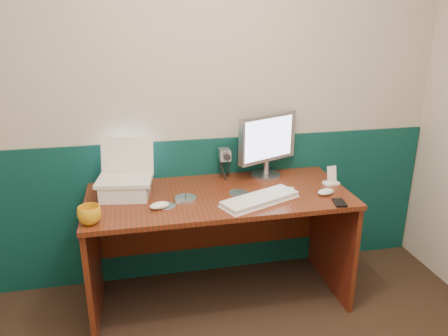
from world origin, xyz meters
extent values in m
cube|color=#B8AE9C|center=(0.00, 1.75, 1.25)|extent=(3.50, 0.04, 2.50)
cube|color=#07342B|center=(0.00, 1.74, 0.50)|extent=(3.48, 0.02, 1.00)
cube|color=#3E200B|center=(0.16, 1.38, 0.38)|extent=(1.60, 0.70, 0.75)
cube|color=silver|center=(-0.40, 1.46, 0.80)|extent=(0.31, 0.27, 0.10)
cube|color=white|center=(0.37, 1.21, 0.76)|extent=(0.50, 0.33, 0.03)
ellipsoid|color=silver|center=(0.79, 1.23, 0.77)|extent=(0.13, 0.09, 0.04)
ellipsoid|color=white|center=(-0.21, 1.24, 0.77)|extent=(0.13, 0.10, 0.04)
imported|color=gold|center=(-0.58, 1.13, 0.80)|extent=(0.14, 0.14, 0.10)
cylinder|color=silver|center=(-0.06, 1.31, 0.76)|extent=(0.13, 0.13, 0.03)
cylinder|color=silver|center=(-0.18, 1.27, 0.75)|extent=(0.11, 0.11, 0.00)
cylinder|color=silver|center=(0.28, 1.37, 0.75)|extent=(0.12, 0.12, 0.00)
cylinder|color=black|center=(0.52, 1.28, 0.75)|extent=(0.14, 0.01, 0.01)
cube|color=silver|center=(0.56, 1.36, 0.75)|extent=(0.16, 0.13, 0.00)
cube|color=white|center=(0.90, 1.39, 0.76)|extent=(0.10, 0.08, 0.02)
cube|color=white|center=(0.90, 1.39, 0.82)|extent=(0.07, 0.04, 0.11)
cube|color=black|center=(0.81, 1.09, 0.76)|extent=(0.08, 0.12, 0.01)
camera|label=1|loc=(-0.32, -1.04, 1.79)|focal=35.00mm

